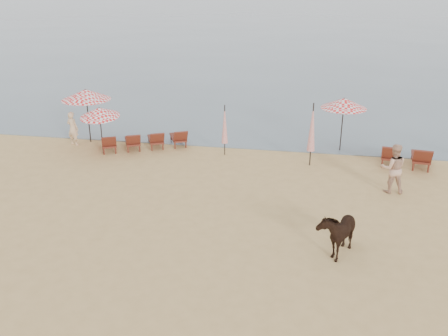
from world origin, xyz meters
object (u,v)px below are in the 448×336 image
Objects in this scene: lounger_cluster_left at (144,140)px; lounger_cluster_right at (406,155)px; umbrella_closed_left at (225,125)px; umbrella_closed_right at (312,128)px; umbrella_open_left_b at (99,112)px; beachgoer_left at (73,129)px; cow at (338,230)px; umbrella_open_left_a at (86,95)px; umbrella_open_right at (344,103)px; beachgoer_right_a at (393,168)px.

lounger_cluster_right reaches higher than lounger_cluster_left.
umbrella_closed_left reaches higher than lounger_cluster_left.
umbrella_open_left_b is at bearing -178.95° from umbrella_closed_right.
umbrella_open_left_b is at bearing 169.76° from beachgoer_left.
umbrella_closed_left is at bearing 144.28° from cow.
umbrella_closed_right is (8.57, 0.16, -0.23)m from umbrella_open_left_b.
cow reaches higher than lounger_cluster_left.
umbrella_open_left_a is 1.54× the size of cow.
umbrella_closed_right is at bearing -9.43° from umbrella_closed_left.
umbrella_closed_right is 10.30m from beachgoer_left.
lounger_cluster_left is 1.82× the size of umbrella_closed_left.
umbrella_open_right is (9.81, 2.11, 0.29)m from umbrella_open_left_b.
beachgoer_left is at bearing -177.48° from umbrella_open_right.
umbrella_open_right is 8.49m from cow.
umbrella_open_left_a is at bearing -18.24° from beachgoer_right_a.
umbrella_open_left_a is 0.95× the size of umbrella_closed_right.
umbrella_closed_right is at bearing -30.26° from lounger_cluster_left.
lounger_cluster_left is 10.72m from lounger_cluster_right.
beachgoer_left is (-11.08, 7.05, 0.09)m from cow.
umbrella_closed_left reaches higher than beachgoer_right_a.
cow is 0.89× the size of beachgoer_right_a.
cow is 4.79m from beachgoer_right_a.
umbrella_open_left_b reaches higher than lounger_cluster_right.
lounger_cluster_left is 2.21× the size of beachgoer_right_a.
beachgoer_left is (-1.68, 0.80, -1.03)m from umbrella_open_left_b.
umbrella_closed_left is at bearing -165.23° from beachgoer_left.
umbrella_open_right reaches higher than umbrella_closed_left.
beachgoer_right_a is (9.85, -2.78, 0.48)m from lounger_cluster_left.
cow is 13.13m from beachgoer_left.
cow is at bearing -82.61° from umbrella_closed_right.
umbrella_open_left_b is 0.82× the size of umbrella_closed_right.
umbrella_open_left_b is at bearing -13.37° from beachgoer_right_a.
cow is at bearing -58.13° from umbrella_closed_left.
umbrella_open_left_a is 13.06m from cow.
umbrella_closed_right is at bearing -40.00° from beachgoer_right_a.
cow is (0.83, -6.41, -0.89)m from umbrella_closed_right.
umbrella_open_right is (8.28, 1.21, 1.68)m from lounger_cluster_left.
umbrella_open_left_b is 0.97× the size of umbrella_closed_left.
umbrella_open_left_b is 8.58m from umbrella_closed_right.
beachgoer_right_a is (11.39, -1.89, -0.91)m from umbrella_open_left_b.
lounger_cluster_left is at bearing 177.56° from umbrella_closed_left.
lounger_cluster_left is at bearing 160.19° from cow.
umbrella_closed_left reaches higher than cow.
beachgoer_left is (-0.54, -0.50, -1.41)m from umbrella_open_left_a.
umbrella_open_left_b is at bearing -73.28° from umbrella_open_left_a.
lounger_cluster_right is 3.88m from umbrella_closed_right.
lounger_cluster_right is at bearing -112.27° from beachgoer_right_a.
beachgoer_right_a reaches higher than lounger_cluster_right.
lounger_cluster_left is 2.49× the size of cow.
umbrella_open_left_a is 1.13× the size of umbrella_closed_left.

